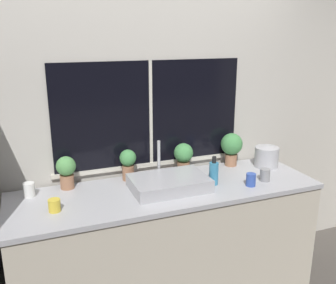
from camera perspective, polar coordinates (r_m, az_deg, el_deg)
The scene contains 14 objects.
wall_back at distance 2.97m, azimuth -2.88°, elevation 3.43°, with size 8.00×0.09×2.70m.
wall_right at distance 4.67m, azimuth 19.51°, elevation 7.26°, with size 0.06×7.00×2.70m.
counter at distance 2.95m, azimuth -0.06°, elevation -15.33°, with size 2.24×0.69×0.92m.
sink at distance 2.71m, azimuth 0.14°, elevation -6.23°, with size 0.55×0.42×0.30m.
potted_plant_far_left at distance 2.78m, azimuth -15.24°, elevation -4.17°, with size 0.14×0.14×0.24m.
potted_plant_center_left at distance 2.86m, azimuth -6.12°, elevation -3.13°, with size 0.13×0.13×0.24m.
potted_plant_center_right at distance 3.00m, azimuth 2.37°, elevation -2.08°, with size 0.15×0.15×0.24m.
potted_plant_far_right at distance 3.18m, azimuth 9.67°, elevation -0.63°, with size 0.18×0.18×0.28m.
soap_bottle at distance 2.79m, azimuth 6.98°, elevation -4.68°, with size 0.07×0.07×0.22m.
mug_white at distance 2.76m, azimuth -20.41°, elevation -6.83°, with size 0.08×0.08×0.10m.
mug_grey at distance 2.94m, azimuth 14.55°, elevation -4.88°, with size 0.08×0.08×0.10m.
mug_yellow at distance 2.49m, azimuth -16.92°, elevation -9.22°, with size 0.08×0.08×0.08m.
mug_blue at distance 2.83m, azimuth 12.51°, elevation -5.63°, with size 0.07×0.07×0.09m.
kettle at distance 3.25m, azimuth 14.79°, elevation -2.08°, with size 0.20×0.20×0.19m.
Camera 1 is at (-0.90, -2.01, 2.01)m, focal length 40.00 mm.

